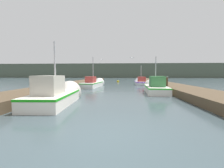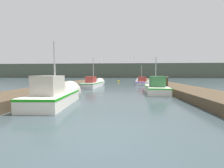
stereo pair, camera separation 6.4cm
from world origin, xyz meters
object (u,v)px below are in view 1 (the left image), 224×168
mooring_piling_1 (167,84)px  seagull_lead (132,58)px  fishing_boat_0 (58,95)px  seagull_1 (101,60)px  mooring_piling_0 (150,82)px  fishing_boat_1 (155,87)px  fishing_boat_2 (94,83)px  channel_buoy (118,81)px  fishing_boat_3 (141,82)px

mooring_piling_1 → seagull_lead: (-2.91, 4.71, 2.94)m
fishing_boat_0 → seagull_1: 12.15m
mooring_piling_0 → mooring_piling_1: 7.43m
fishing_boat_1 → fishing_boat_2: fishing_boat_2 is taller
mooring_piling_0 → seagull_1: size_ratio=1.99×
channel_buoy → seagull_1: seagull_1 is taller
mooring_piling_0 → seagull_lead: 5.03m
fishing_boat_3 → fishing_boat_1: bearing=-89.9°
fishing_boat_2 → mooring_piling_1: bearing=-29.6°
channel_buoy → mooring_piling_0: bearing=-61.2°
fishing_boat_0 → seagull_1: seagull_1 is taller
fishing_boat_3 → mooring_piling_1: (1.17, -9.86, 0.35)m
fishing_boat_3 → mooring_piling_1: size_ratio=3.28×
fishing_boat_2 → fishing_boat_1: bearing=-34.1°
seagull_lead → fishing_boat_0: bearing=-87.2°
fishing_boat_1 → mooring_piling_1: fishing_boat_1 is taller
fishing_boat_2 → channel_buoy: 11.21m
mooring_piling_0 → seagull_1: bearing=-169.0°
seagull_lead → fishing_boat_2: bearing=-159.5°
fishing_boat_0 → seagull_lead: 11.88m
mooring_piling_1 → seagull_lead: 6.27m
fishing_boat_1 → fishing_boat_2: bearing=145.0°
fishing_boat_3 → mooring_piling_0: size_ratio=4.66×
mooring_piling_0 → mooring_piling_1: mooring_piling_1 is taller
fishing_boat_3 → seagull_1: bearing=-147.1°
fishing_boat_0 → fishing_boat_1: 8.73m
mooring_piling_0 → seagull_1: seagull_1 is taller
fishing_boat_0 → mooring_piling_0: 15.18m
fishing_boat_3 → mooring_piling_0: 2.67m
fishing_boat_2 → seagull_1: size_ratio=13.14×
fishing_boat_0 → mooring_piling_1: size_ratio=3.62×
fishing_boat_2 → mooring_piling_1: 9.45m
channel_buoy → seagull_1: bearing=-101.2°
seagull_lead → seagull_1: (-4.01, 1.39, -0.10)m
fishing_boat_3 → seagull_1: size_ratio=9.27×
fishing_boat_3 → fishing_boat_0: bearing=-113.6°
fishing_boat_0 → fishing_boat_1: size_ratio=0.90×
seagull_1 → mooring_piling_0: bearing=-129.1°
mooring_piling_1 → fishing_boat_0: bearing=-144.3°
fishing_boat_1 → seagull_lead: seagull_lead is taller
fishing_boat_1 → mooring_piling_0: size_ratio=5.69×
seagull_1 → fishing_boat_3: bearing=-106.9°
fishing_boat_1 → seagull_1: bearing=137.6°
mooring_piling_0 → channel_buoy: (-4.83, 8.78, -0.37)m
fishing_boat_2 → fishing_boat_0: bearing=-85.2°
fishing_boat_1 → channel_buoy: 16.73m
fishing_boat_3 → seagull_lead: (-1.74, -5.15, 3.29)m
channel_buoy → seagull_1: size_ratio=1.92×
fishing_boat_0 → fishing_boat_2: size_ratio=0.78×
mooring_piling_0 → channel_buoy: mooring_piling_0 is taller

